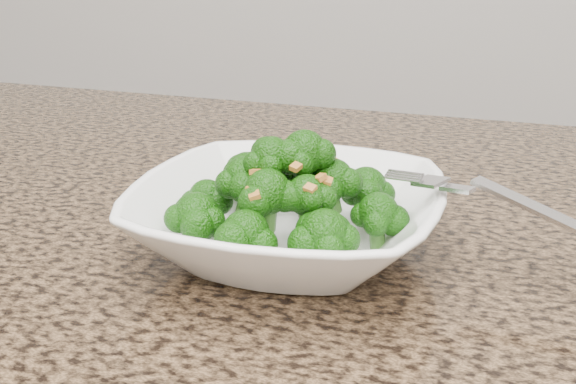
% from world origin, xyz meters
% --- Properties ---
extents(granite_counter, '(1.64, 1.04, 0.03)m').
position_xyz_m(granite_counter, '(0.00, 0.30, 0.89)').
color(granite_counter, brown).
rests_on(granite_counter, cabinet).
extents(bowl, '(0.24, 0.24, 0.06)m').
position_xyz_m(bowl, '(0.05, 0.35, 0.93)').
color(bowl, white).
rests_on(bowl, granite_counter).
extents(broccoli_pile, '(0.20, 0.20, 0.06)m').
position_xyz_m(broccoli_pile, '(0.05, 0.35, 0.99)').
color(broccoli_pile, '#155009').
rests_on(broccoli_pile, bowl).
extents(garlic_topping, '(0.12, 0.12, 0.01)m').
position_xyz_m(garlic_topping, '(0.05, 0.35, 1.02)').
color(garlic_topping, '#B8762C').
rests_on(garlic_topping, broccoli_pile).
extents(fork, '(0.19, 0.10, 0.01)m').
position_xyz_m(fork, '(0.17, 0.36, 0.96)').
color(fork, silver).
rests_on(fork, bowl).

